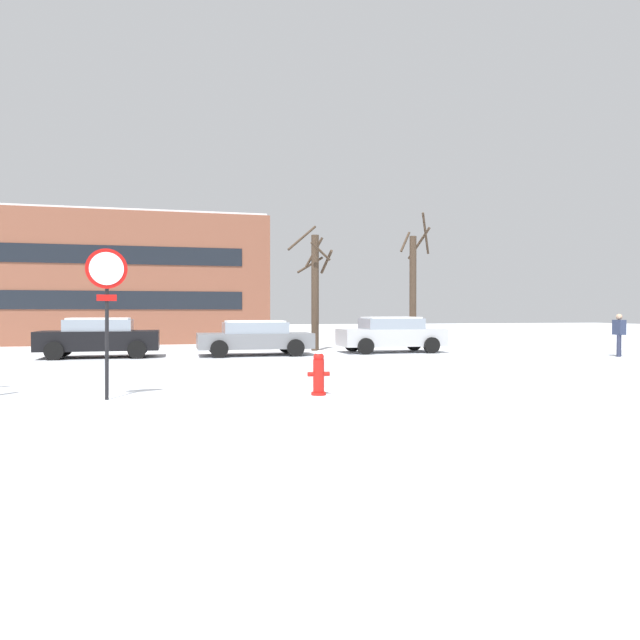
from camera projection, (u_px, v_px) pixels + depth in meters
ground_plane at (143, 387)px, 12.88m from camera, size 120.00×120.00×0.00m
road_surface at (150, 371)px, 16.38m from camera, size 80.00×9.22×0.00m
stop_sign at (107, 294)px, 11.12m from camera, size 0.76×0.21×2.85m
fire_hydrant at (319, 373)px, 11.70m from camera, size 0.44×0.30×0.89m
parked_car_black at (99, 337)px, 21.18m from camera, size 4.16×1.97×1.43m
parked_car_gray at (255, 337)px, 22.24m from camera, size 4.28×2.07×1.31m
parked_car_silver at (391, 334)px, 23.86m from camera, size 4.22×2.02×1.44m
pedestrian_crossing at (619, 332)px, 21.66m from camera, size 0.34×0.42×1.57m
tree_far_mid at (315, 287)px, 24.91m from camera, size 1.82×1.77×5.44m
tree_far_left at (413, 286)px, 27.47m from camera, size 1.53×1.74×6.15m
building_far_left at (129, 281)px, 32.87m from camera, size 14.60×8.43×6.73m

